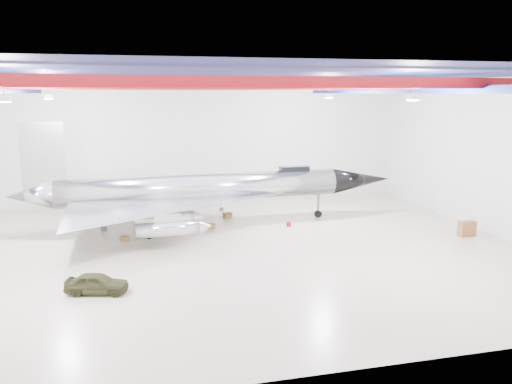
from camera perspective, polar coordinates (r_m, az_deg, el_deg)
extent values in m
plane|color=beige|center=(32.18, -4.98, -6.77)|extent=(40.00, 40.00, 0.00)
plane|color=silver|center=(45.72, -7.93, 5.59)|extent=(40.00, 0.00, 40.00)
plane|color=silver|center=(39.16, 25.26, 3.68)|extent=(0.00, 30.00, 30.00)
plane|color=#0A0F38|center=(30.62, -5.34, 13.20)|extent=(40.00, 40.00, 0.00)
cube|color=maroon|center=(21.74, -1.82, 12.47)|extent=(39.50, 0.25, 0.50)
cube|color=maroon|center=(27.64, -4.40, 12.19)|extent=(39.50, 0.25, 0.50)
cube|color=maroon|center=(33.58, -6.07, 11.99)|extent=(39.50, 0.25, 0.50)
cube|color=maroon|center=(39.53, -7.24, 11.85)|extent=(39.50, 0.25, 0.50)
cube|color=#0E1654|center=(34.45, 15.26, 11.15)|extent=(0.25, 29.50, 0.40)
cube|color=silver|center=(24.92, -26.84, 9.52)|extent=(0.55, 0.55, 0.25)
cube|color=silver|center=(28.24, 17.48, 10.27)|extent=(0.55, 0.55, 0.25)
cube|color=silver|center=(36.71, -22.61, 10.05)|extent=(0.55, 0.55, 0.25)
cube|color=silver|center=(39.05, 8.32, 10.80)|extent=(0.55, 0.55, 0.25)
cylinder|color=silver|center=(37.76, -6.16, 0.50)|extent=(20.96, 2.64, 2.09)
cone|color=black|center=(41.76, 11.85, 1.36)|extent=(5.28, 2.23, 2.09)
cone|color=silver|center=(37.88, -24.43, -0.42)|extent=(3.19, 2.17, 2.09)
cube|color=silver|center=(37.31, -23.18, 3.75)|extent=(2.93, 0.20, 4.70)
cube|color=black|center=(39.34, 4.41, 2.59)|extent=(2.32, 0.90, 0.52)
cylinder|color=silver|center=(32.16, -10.04, -4.19)|extent=(4.00, 1.04, 0.94)
cylinder|color=silver|center=(34.68, -10.43, -3.07)|extent=(4.00, 1.04, 0.94)
cylinder|color=silver|center=(40.78, -11.16, -0.94)|extent=(4.00, 1.04, 0.94)
cylinder|color=silver|center=(43.33, -11.40, -0.23)|extent=(4.00, 1.04, 0.94)
cylinder|color=#59595B|center=(40.65, 7.12, -1.61)|extent=(0.19, 0.19, 1.88)
cylinder|color=black|center=(40.80, 7.10, -2.50)|extent=(0.59, 0.25, 0.59)
cylinder|color=#59595B|center=(35.26, -12.16, -3.78)|extent=(0.19, 0.19, 1.88)
cylinder|color=black|center=(35.43, -12.12, -4.79)|extent=(0.59, 0.25, 0.59)
cylinder|color=#59595B|center=(40.33, -12.56, -1.90)|extent=(0.19, 0.19, 1.88)
cylinder|color=black|center=(40.48, -12.52, -2.79)|extent=(0.59, 0.25, 0.59)
imported|color=#2F3118|center=(26.73, -17.73, -9.91)|extent=(3.32, 1.96, 1.06)
cube|color=brown|center=(38.28, 22.96, -3.86)|extent=(1.20, 0.62, 1.08)
cube|color=olive|center=(35.25, -14.75, -5.18)|extent=(0.64, 0.57, 0.37)
cube|color=maroon|center=(41.19, -11.07, -2.70)|extent=(0.47, 0.40, 0.29)
cube|color=olive|center=(40.33, -3.29, -2.69)|extent=(0.78, 0.71, 0.45)
cube|color=#59595B|center=(38.45, -17.01, -4.00)|extent=(0.47, 0.41, 0.28)
cylinder|color=maroon|center=(37.96, 3.77, -3.68)|extent=(0.41, 0.41, 0.33)
cube|color=olive|center=(37.43, -5.14, -3.89)|extent=(0.60, 0.52, 0.36)
cylinder|color=#59595B|center=(42.88, -3.95, -1.94)|extent=(0.42, 0.42, 0.31)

